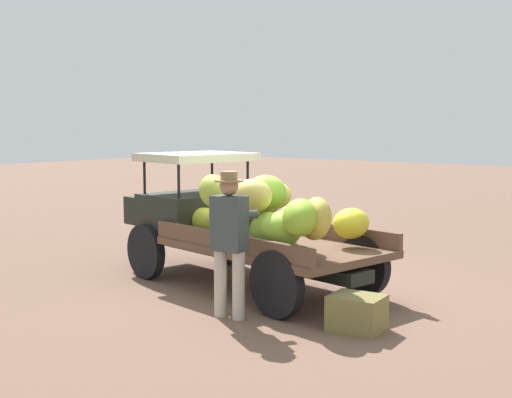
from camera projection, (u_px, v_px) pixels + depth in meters
The scene contains 4 objects.
ground_plane at pixel (273, 292), 9.36m from camera, with size 60.00×60.00×0.00m, color brown.
truck at pixel (236, 219), 9.66m from camera, with size 4.61×2.41×1.85m.
farmer at pixel (230, 235), 8.02m from camera, with size 0.52×0.48×1.74m.
wooden_crate at pixel (357, 313), 7.61m from camera, with size 0.58×0.47×0.40m, color olive.
Camera 1 is at (-5.58, 7.27, 2.29)m, focal length 48.18 mm.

